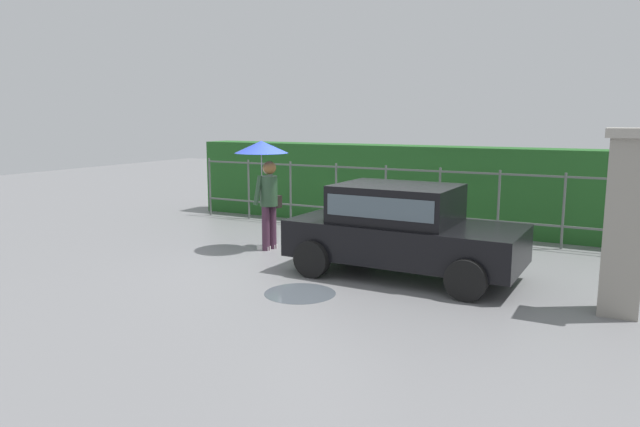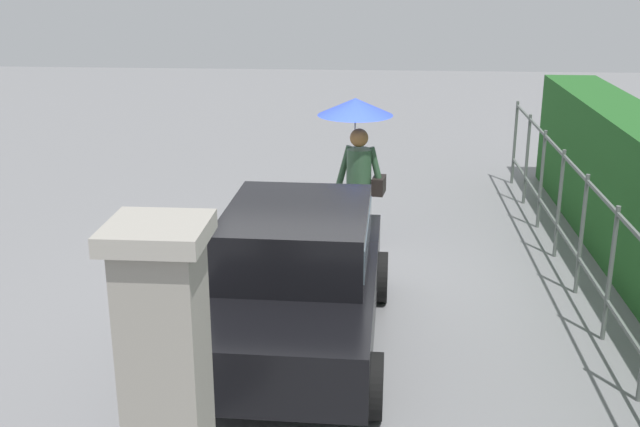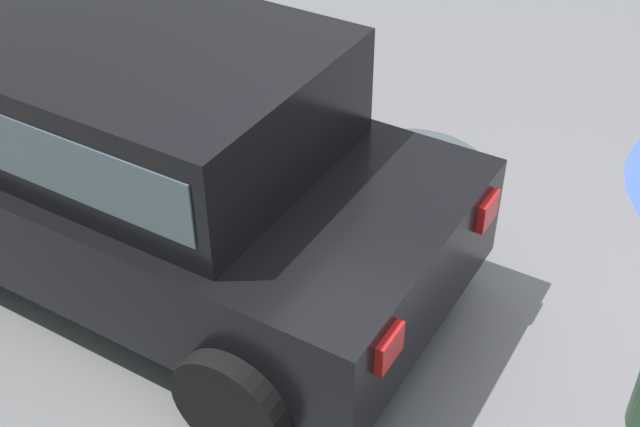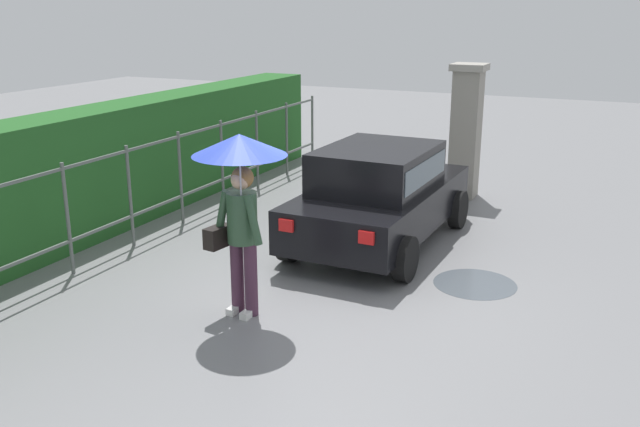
% 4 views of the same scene
% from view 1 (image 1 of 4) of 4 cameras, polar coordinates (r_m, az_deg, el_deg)
% --- Properties ---
extents(ground_plane, '(40.00, 40.00, 0.00)m').
position_cam_1_polar(ground_plane, '(10.28, -0.24, -4.97)').
color(ground_plane, slate).
extents(car, '(3.77, 1.93, 1.48)m').
position_cam_1_polar(car, '(9.52, 7.95, -1.27)').
color(car, black).
rests_on(car, ground).
extents(pedestrian, '(1.03, 1.03, 2.11)m').
position_cam_1_polar(pedestrian, '(11.22, -5.47, 4.50)').
color(pedestrian, '#47283D').
rests_on(pedestrian, ground).
extents(gate_pillar, '(0.60, 0.60, 2.42)m').
position_cam_1_polar(gate_pillar, '(8.42, 27.69, -0.64)').
color(gate_pillar, gray).
rests_on(gate_pillar, ground).
extents(fence_section, '(11.15, 0.05, 1.50)m').
position_cam_1_polar(fence_section, '(12.86, 8.97, 1.58)').
color(fence_section, '#59605B').
rests_on(fence_section, ground).
extents(hedge_row, '(12.10, 0.90, 1.90)m').
position_cam_1_polar(hedge_row, '(13.76, 10.32, 2.56)').
color(hedge_row, '#235B23').
rests_on(hedge_row, ground).
extents(puddle_near, '(1.06, 1.06, 0.00)m').
position_cam_1_polar(puddle_near, '(8.62, -1.97, -7.80)').
color(puddle_near, '#4C545B').
rests_on(puddle_near, ground).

